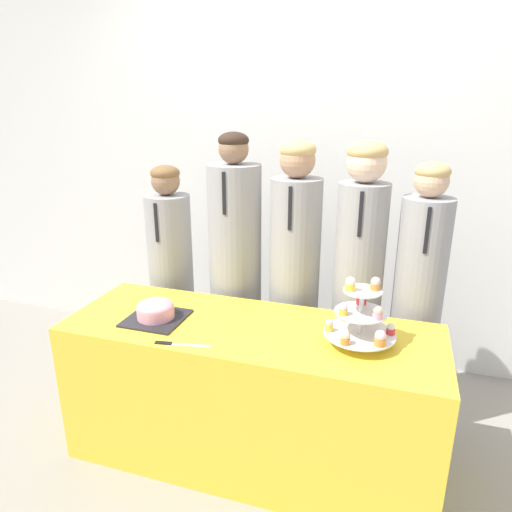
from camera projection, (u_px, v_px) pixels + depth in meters
The scene contains 11 objects.
ground_plane at pixel (229, 500), 2.07m from camera, with size 16.00×16.00×0.00m, color gray.
wall_back at pixel (307, 161), 2.98m from camera, with size 9.00×0.06×2.70m.
table at pixel (250, 393), 2.23m from camera, with size 1.75×0.60×0.72m.
round_cake at pixel (156, 311), 2.17m from camera, with size 0.27×0.27×0.10m.
cake_knife at pixel (173, 344), 1.96m from camera, with size 0.25×0.06×0.01m.
cupcake_stand at pixel (361, 317), 1.93m from camera, with size 0.31×0.31×0.31m.
student_0 at pixel (172, 285), 2.77m from camera, with size 0.26×0.27×1.38m.
student_1 at pixel (236, 280), 2.63m from camera, with size 0.30×0.30×1.57m.
student_2 at pixel (294, 287), 2.53m from camera, with size 0.27×0.28×1.54m.
student_3 at pixel (357, 291), 2.42m from camera, with size 0.26×0.26×1.54m.
student_4 at pixel (416, 310), 2.35m from camera, with size 0.25×0.25×1.45m.
Camera 1 is at (0.61, -1.50, 1.70)m, focal length 32.00 mm.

